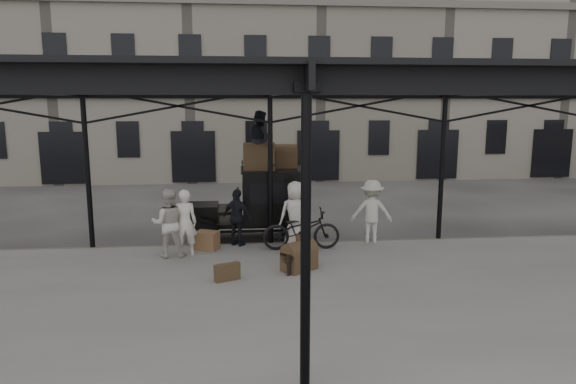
% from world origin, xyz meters
% --- Properties ---
extents(ground, '(120.00, 120.00, 0.00)m').
position_xyz_m(ground, '(0.00, 0.00, 0.00)').
color(ground, '#383533').
rests_on(ground, ground).
extents(platform, '(28.00, 8.00, 0.15)m').
position_xyz_m(platform, '(0.00, -2.00, 0.07)').
color(platform, slate).
rests_on(platform, ground).
extents(canopy, '(22.50, 9.00, 4.74)m').
position_xyz_m(canopy, '(0.00, -1.72, 4.60)').
color(canopy, black).
rests_on(canopy, ground).
extents(building_frontage, '(64.00, 8.00, 14.00)m').
position_xyz_m(building_frontage, '(0.00, 18.00, 7.00)').
color(building_frontage, slate).
rests_on(building_frontage, ground).
extents(taxi, '(3.65, 1.55, 2.18)m').
position_xyz_m(taxi, '(-0.20, 2.98, 1.20)').
color(taxi, black).
rests_on(taxi, ground).
extents(porter_left, '(0.70, 0.51, 1.78)m').
position_xyz_m(porter_left, '(-2.33, 0.98, 1.04)').
color(porter_left, silver).
rests_on(porter_left, platform).
extents(porter_midleft, '(0.91, 0.73, 1.80)m').
position_xyz_m(porter_midleft, '(-2.73, 0.93, 1.05)').
color(porter_midleft, beige).
rests_on(porter_midleft, platform).
extents(porter_centre, '(1.02, 0.77, 1.87)m').
position_xyz_m(porter_centre, '(0.66, 1.46, 1.09)').
color(porter_centre, beige).
rests_on(porter_centre, platform).
extents(porter_official, '(1.01, 0.86, 1.62)m').
position_xyz_m(porter_official, '(-0.95, 1.80, 0.96)').
color(porter_official, black).
rests_on(porter_official, platform).
extents(porter_right, '(1.28, 0.87, 1.82)m').
position_xyz_m(porter_right, '(2.90, 1.80, 1.06)').
color(porter_right, beige).
rests_on(porter_right, platform).
extents(bicycle, '(2.13, 0.76, 1.12)m').
position_xyz_m(bicycle, '(0.80, 1.26, 0.71)').
color(bicycle, black).
rests_on(bicycle, platform).
extents(porter_roof, '(0.91, 1.02, 1.74)m').
position_xyz_m(porter_roof, '(-0.23, 2.88, 3.05)').
color(porter_roof, black).
rests_on(porter_roof, taxi).
extents(steamer_trunk_roof_near, '(0.95, 0.61, 0.67)m').
position_xyz_m(steamer_trunk_roof_near, '(-0.28, 2.73, 2.52)').
color(steamer_trunk_roof_near, '#4D3323').
rests_on(steamer_trunk_roof_near, taxi).
extents(steamer_trunk_roof_far, '(0.82, 0.51, 0.60)m').
position_xyz_m(steamer_trunk_roof_far, '(0.47, 3.18, 2.48)').
color(steamer_trunk_roof_far, '#4D3323').
rests_on(steamer_trunk_roof_far, taxi).
extents(steamer_trunk_platform, '(0.95, 0.89, 0.60)m').
position_xyz_m(steamer_trunk_platform, '(0.54, -0.49, 0.45)').
color(steamer_trunk_platform, '#4D3323').
rests_on(steamer_trunk_platform, platform).
extents(wicker_hamper, '(0.73, 0.64, 0.50)m').
position_xyz_m(wicker_hamper, '(-1.79, 1.49, 0.40)').
color(wicker_hamper, brown).
rests_on(wicker_hamper, platform).
extents(suitcase_upright, '(0.17, 0.61, 0.45)m').
position_xyz_m(suitcase_upright, '(0.72, 1.19, 0.38)').
color(suitcase_upright, '#4D3323').
rests_on(suitcase_upright, platform).
extents(suitcase_flat, '(0.61, 0.38, 0.40)m').
position_xyz_m(suitcase_flat, '(-1.18, -1.09, 0.35)').
color(suitcase_flat, '#4D3323').
rests_on(suitcase_flat, platform).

